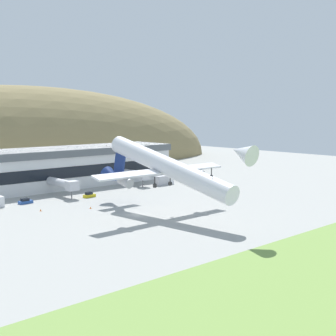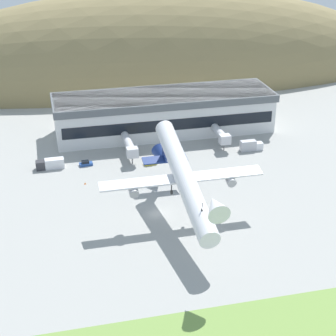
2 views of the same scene
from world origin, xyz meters
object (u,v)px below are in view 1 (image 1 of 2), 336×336
object	(u,v)px
jetway_1	(137,174)
terminal_building	(75,163)
traffic_cone_1	(41,210)
jetway_0	(63,184)
box_truck	(164,181)
service_car_0	(25,201)
traffic_cone_0	(91,208)
service_car_1	(89,195)
cargo_airplane	(165,167)

from	to	relation	value
jetway_1	terminal_building	bearing A→B (deg)	131.77
traffic_cone_1	jetway_0	bearing A→B (deg)	44.63
box_truck	service_car_0	bearing A→B (deg)	179.18
terminal_building	service_car_0	world-z (taller)	terminal_building
jetway_1	traffic_cone_1	bearing A→B (deg)	-159.69
traffic_cone_1	traffic_cone_0	bearing A→B (deg)	-27.34
terminal_building	box_truck	world-z (taller)	terminal_building
jetway_0	service_car_0	world-z (taller)	jetway_0
service_car_1	cargo_airplane	bearing A→B (deg)	-88.02
jetway_0	service_car_0	bearing A→B (deg)	-168.57
jetway_1	traffic_cone_1	xyz separation A→B (m)	(-45.29, -16.76, -3.71)
jetway_0	service_car_0	xyz separation A→B (m)	(-13.75, -2.78, -3.36)
cargo_airplane	service_car_1	world-z (taller)	cargo_airplane
jetway_1	box_truck	distance (m)	10.12
terminal_building	traffic_cone_0	size ratio (longest dim) A/B	127.50
cargo_airplane	service_car_0	world-z (taller)	cargo_airplane
traffic_cone_0	box_truck	bearing A→B (deg)	22.64
jetway_0	service_car_0	distance (m)	14.43
terminal_building	traffic_cone_1	xyz separation A→B (m)	(-30.43, -33.39, -7.33)
jetway_0	cargo_airplane	size ratio (longest dim) A/B	0.29
jetway_0	service_car_1	size ratio (longest dim) A/B	3.99
terminal_building	jetway_1	xyz separation A→B (m)	(14.85, -16.63, -3.62)
cargo_airplane	jetway_1	bearing A→B (deg)	60.58
traffic_cone_0	jetway_1	bearing A→B (deg)	34.05
cargo_airplane	service_car_1	bearing A→B (deg)	91.98
traffic_cone_0	service_car_0	bearing A→B (deg)	119.00
service_car_0	box_truck	distance (m)	52.12
terminal_building	traffic_cone_1	bearing A→B (deg)	-132.35
jetway_1	service_car_1	xyz separation A→B (m)	(-24.95, -8.34, -3.31)
jetway_0	traffic_cone_0	bearing A→B (deg)	-99.78
service_car_1	box_truck	distance (m)	33.40
jetway_0	box_truck	distance (m)	38.60
service_car_1	box_truck	bearing A→B (deg)	5.31
jetway_0	service_car_0	size ratio (longest dim) A/B	3.84
jetway_1	jetway_0	bearing A→B (deg)	-176.72
box_truck	cargo_airplane	bearing A→B (deg)	-130.99
cargo_airplane	service_car_1	distance (m)	35.75
cargo_airplane	box_truck	bearing A→B (deg)	49.01
jetway_0	cargo_airplane	xyz separation A→B (m)	(6.27, -40.45, 8.19)
traffic_cone_0	service_car_1	bearing A→B (deg)	58.80
terminal_building	service_car_1	bearing A→B (deg)	-112.01
jetway_1	traffic_cone_0	distance (m)	40.82
terminal_building	traffic_cone_1	size ratio (longest dim) A/B	127.50
service_car_0	service_car_1	world-z (taller)	service_car_1
jetway_0	traffic_cone_1	xyz separation A→B (m)	(-15.23, -15.04, -3.71)
box_truck	jetway_1	bearing A→B (deg)	147.69
terminal_building	service_car_0	distance (m)	36.52
box_truck	traffic_cone_0	distance (m)	45.50
box_truck	traffic_cone_0	xyz separation A→B (m)	(-41.98, -17.51, -1.26)
jetway_0	box_truck	xyz separation A→B (m)	(38.36, -3.53, -2.46)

